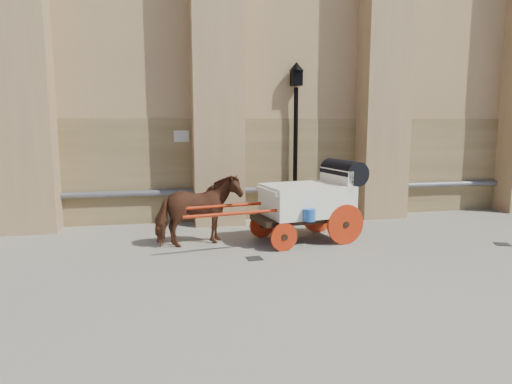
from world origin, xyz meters
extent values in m
plane|color=#6C665B|center=(0.00, 0.00, 0.00)|extent=(90.00, 90.00, 0.00)
cube|color=#998052|center=(2.00, 4.15, 1.50)|extent=(44.00, 0.35, 3.00)
cylinder|color=#59595B|center=(2.00, 3.88, 0.90)|extent=(42.00, 0.18, 0.18)
cube|color=beige|center=(-2.00, 3.97, 2.50)|extent=(0.42, 0.04, 0.32)
imported|color=#582F1A|center=(-1.76, 1.31, 0.83)|extent=(2.14, 1.39, 1.66)
cube|color=black|center=(0.77, 1.23, 0.59)|extent=(2.51, 1.45, 0.13)
cube|color=white|center=(0.87, 1.25, 1.02)|extent=(2.24, 1.66, 0.75)
cube|color=white|center=(1.67, 1.38, 1.45)|extent=(0.38, 1.35, 0.59)
cube|color=white|center=(-0.02, 1.09, 1.29)|extent=(0.57, 1.23, 0.11)
cylinder|color=black|center=(1.88, 1.42, 1.66)|extent=(0.82, 1.42, 0.60)
cylinder|color=#B4250A|center=(1.67, 0.71, 0.48)|extent=(0.96, 0.23, 0.97)
cylinder|color=#B4250A|center=(1.45, 2.02, 0.48)|extent=(0.96, 0.23, 0.97)
cylinder|color=#B4250A|center=(0.09, 0.44, 0.32)|extent=(0.65, 0.17, 0.64)
cylinder|color=#B4250A|center=(-0.14, 1.75, 0.32)|extent=(0.65, 0.17, 0.64)
cylinder|color=#B4250A|center=(-0.90, 0.45, 0.91)|extent=(2.55, 0.51, 0.08)
cylinder|color=#B4250A|center=(-1.06, 1.41, 0.91)|extent=(2.55, 0.51, 0.08)
cylinder|color=blue|center=(0.68, 0.45, 0.80)|extent=(0.28, 0.28, 0.28)
cylinder|color=black|center=(1.33, 3.80, 1.95)|extent=(0.13, 0.13, 3.89)
cone|color=black|center=(1.33, 3.80, 0.19)|extent=(0.39, 0.39, 0.39)
cube|color=black|center=(1.33, 3.80, 4.16)|extent=(0.30, 0.30, 0.45)
cone|color=black|center=(1.33, 3.80, 4.49)|extent=(0.43, 0.43, 0.26)
cube|color=black|center=(-0.68, -0.02, 0.01)|extent=(0.34, 0.34, 0.01)
cube|color=black|center=(5.35, -0.08, 0.01)|extent=(0.42, 0.42, 0.01)
camera|label=1|loc=(-2.55, -9.24, 2.87)|focal=32.00mm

